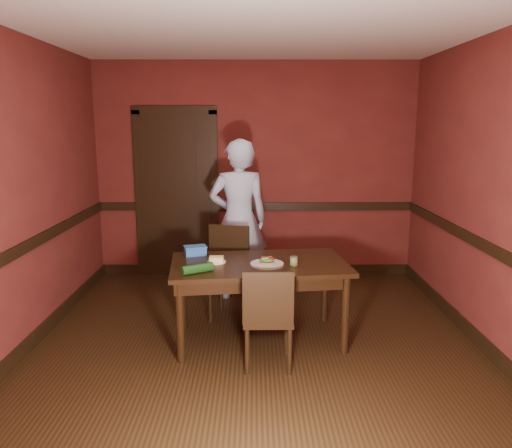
{
  "coord_description": "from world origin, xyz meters",
  "views": [
    {
      "loc": [
        -0.02,
        -4.06,
        1.95
      ],
      "look_at": [
        0.0,
        0.35,
        1.05
      ],
      "focal_mm": 35.0,
      "sensor_mm": 36.0,
      "label": 1
    }
  ],
  "objects_px": {
    "chair_far": "(233,274)",
    "sandwich_plate": "(267,263)",
    "sauce_jar": "(294,261)",
    "food_tub": "(195,250)",
    "dining_table": "(259,301)",
    "chair_near": "(268,316)",
    "person": "(239,220)",
    "cheese_saucer": "(216,260)"
  },
  "relations": [
    {
      "from": "chair_far",
      "to": "sandwich_plate",
      "type": "relative_size",
      "value": 3.16
    },
    {
      "from": "sauce_jar",
      "to": "food_tub",
      "type": "distance_m",
      "value": 0.96
    },
    {
      "from": "chair_far",
      "to": "sauce_jar",
      "type": "distance_m",
      "value": 0.9
    },
    {
      "from": "dining_table",
      "to": "sauce_jar",
      "type": "relative_size",
      "value": 19.11
    },
    {
      "from": "chair_far",
      "to": "chair_near",
      "type": "xyz_separation_m",
      "value": [
        0.32,
        -1.02,
        -0.04
      ]
    },
    {
      "from": "sauce_jar",
      "to": "food_tub",
      "type": "height_order",
      "value": "food_tub"
    },
    {
      "from": "dining_table",
      "to": "chair_near",
      "type": "relative_size",
      "value": 1.84
    },
    {
      "from": "chair_far",
      "to": "chair_near",
      "type": "relative_size",
      "value": 1.09
    },
    {
      "from": "chair_far",
      "to": "sauce_jar",
      "type": "relative_size",
      "value": 11.29
    },
    {
      "from": "chair_near",
      "to": "sauce_jar",
      "type": "height_order",
      "value": "chair_near"
    },
    {
      "from": "person",
      "to": "sandwich_plate",
      "type": "height_order",
      "value": "person"
    },
    {
      "from": "cheese_saucer",
      "to": "sandwich_plate",
      "type": "bearing_deg",
      "value": -12.16
    },
    {
      "from": "cheese_saucer",
      "to": "food_tub",
      "type": "relative_size",
      "value": 0.7
    },
    {
      "from": "person",
      "to": "sandwich_plate",
      "type": "bearing_deg",
      "value": 94.63
    },
    {
      "from": "dining_table",
      "to": "person",
      "type": "xyz_separation_m",
      "value": [
        -0.22,
        1.16,
        0.53
      ]
    },
    {
      "from": "chair_far",
      "to": "sandwich_plate",
      "type": "distance_m",
      "value": 0.76
    },
    {
      "from": "sandwich_plate",
      "to": "food_tub",
      "type": "bearing_deg",
      "value": 152.56
    },
    {
      "from": "person",
      "to": "food_tub",
      "type": "xyz_separation_m",
      "value": [
        -0.38,
        -0.91,
        -0.12
      ]
    },
    {
      "from": "sauce_jar",
      "to": "person",
      "type": "bearing_deg",
      "value": 112.28
    },
    {
      "from": "chair_far",
      "to": "cheese_saucer",
      "type": "bearing_deg",
      "value": -89.53
    },
    {
      "from": "dining_table",
      "to": "person",
      "type": "bearing_deg",
      "value": 94.31
    },
    {
      "from": "dining_table",
      "to": "chair_far",
      "type": "xyz_separation_m",
      "value": [
        -0.26,
        0.54,
        0.09
      ]
    },
    {
      "from": "dining_table",
      "to": "person",
      "type": "distance_m",
      "value": 1.29
    },
    {
      "from": "chair_far",
      "to": "chair_near",
      "type": "height_order",
      "value": "chair_far"
    },
    {
      "from": "sauce_jar",
      "to": "cheese_saucer",
      "type": "relative_size",
      "value": 0.49
    },
    {
      "from": "sandwich_plate",
      "to": "food_tub",
      "type": "distance_m",
      "value": 0.75
    },
    {
      "from": "person",
      "to": "cheese_saucer",
      "type": "relative_size",
      "value": 10.67
    },
    {
      "from": "chair_far",
      "to": "sauce_jar",
      "type": "bearing_deg",
      "value": -35.42
    },
    {
      "from": "sandwich_plate",
      "to": "cheese_saucer",
      "type": "bearing_deg",
      "value": 167.84
    },
    {
      "from": "dining_table",
      "to": "chair_near",
      "type": "bearing_deg",
      "value": -88.86
    },
    {
      "from": "sauce_jar",
      "to": "food_tub",
      "type": "relative_size",
      "value": 0.34
    },
    {
      "from": "dining_table",
      "to": "food_tub",
      "type": "height_order",
      "value": "food_tub"
    },
    {
      "from": "chair_near",
      "to": "food_tub",
      "type": "xyz_separation_m",
      "value": [
        -0.66,
        0.74,
        0.35
      ]
    },
    {
      "from": "chair_near",
      "to": "food_tub",
      "type": "bearing_deg",
      "value": -48.91
    },
    {
      "from": "chair_far",
      "to": "dining_table",
      "type": "bearing_deg",
      "value": -50.88
    },
    {
      "from": "dining_table",
      "to": "sauce_jar",
      "type": "bearing_deg",
      "value": -24.9
    },
    {
      "from": "chair_near",
      "to": "sandwich_plate",
      "type": "distance_m",
      "value": 0.51
    },
    {
      "from": "dining_table",
      "to": "food_tub",
      "type": "distance_m",
      "value": 0.77
    },
    {
      "from": "food_tub",
      "to": "chair_far",
      "type": "bearing_deg",
      "value": 22.48
    },
    {
      "from": "person",
      "to": "dining_table",
      "type": "bearing_deg",
      "value": 92.46
    },
    {
      "from": "dining_table",
      "to": "person",
      "type": "height_order",
      "value": "person"
    },
    {
      "from": "dining_table",
      "to": "food_tub",
      "type": "bearing_deg",
      "value": 150.66
    }
  ]
}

